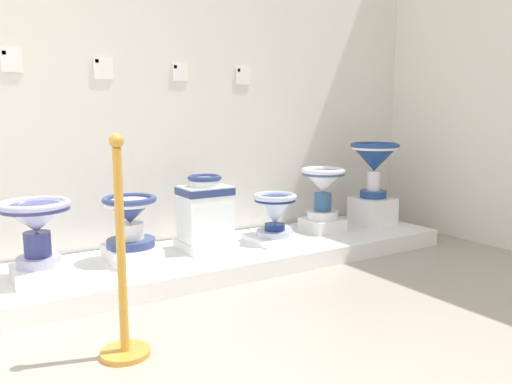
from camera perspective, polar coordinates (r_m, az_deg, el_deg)
The scene contains 20 objects.
ground_plane at distance 2.73m, azimuth 13.69°, elevation -15.01°, with size 5.94×5.27×0.02m, color #A3998C.
wall_back at distance 4.04m, azimuth -5.33°, elevation 15.31°, with size 4.14×0.06×3.07m, color silver.
display_platform at distance 3.74m, azimuth -1.71°, elevation -6.91°, with size 3.23×0.85×0.12m, color white.
plinth_block_leftmost at distance 3.22m, azimuth -22.92°, elevation -8.33°, with size 0.29×0.31×0.09m, color white.
antique_toilet_leftmost at distance 3.14m, azimuth -23.27°, elevation -2.89°, with size 0.39×0.39×0.38m.
plinth_block_pale_glazed at distance 3.45m, azimuth -13.67°, elevation -6.65°, with size 0.30×0.39×0.09m, color white.
antique_toilet_pale_glazed at distance 3.39m, azimuth -13.83°, elevation -2.51°, with size 0.35×0.35×0.33m.
plinth_block_slender_white at distance 3.66m, azimuth -5.61°, elevation -5.76°, with size 0.35×0.35×0.06m, color white.
antique_toilet_slender_white at distance 3.60m, azimuth -5.68°, elevation -1.69°, with size 0.34×0.27×0.46m.
plinth_block_rightmost at distance 3.84m, azimuth 2.09°, elevation -5.17°, with size 0.36×0.38×0.04m, color white.
antique_toilet_rightmost at distance 3.80m, azimuth 2.10°, elevation -2.02°, with size 0.33×0.33×0.32m.
plinth_block_central_ornate at distance 4.20m, azimuth 7.38°, elevation -3.62°, with size 0.28×0.29×0.10m, color white.
antique_toilet_central_ornate at distance 4.14m, azimuth 7.47°, elevation 0.84°, with size 0.35×0.35×0.41m.
plinth_block_squat_floral at distance 4.53m, azimuth 12.82°, elevation -2.02°, with size 0.30×0.32×0.23m, color white.
antique_toilet_squat_floral at distance 4.47m, azimuth 13.02°, elevation 3.66°, with size 0.41×0.41×0.47m.
info_placard_first at distance 3.59m, azimuth -25.53°, elevation 13.09°, with size 0.13×0.01×0.14m.
info_placard_second at distance 3.70m, azimuth -16.61°, elevation 13.08°, with size 0.13×0.01×0.15m.
info_placard_third at distance 3.88m, azimuth -8.44°, elevation 13.04°, with size 0.12×0.01×0.13m.
info_placard_fourth at distance 4.13m, azimuth -1.44°, elevation 12.80°, with size 0.13×0.01×0.14m.
stanchion_post_near_left at distance 2.37m, azimuth -14.62°, elevation -9.93°, with size 0.22×0.22×0.99m.
Camera 1 is at (0.16, -1.09, 1.09)m, focal length 36.00 mm.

